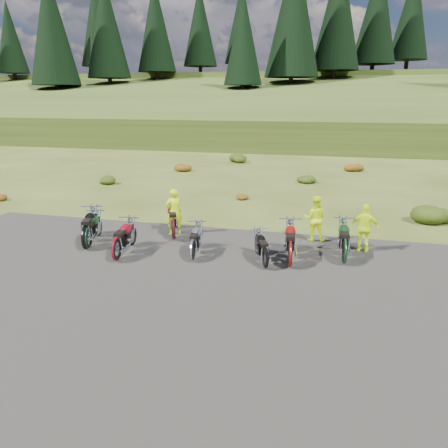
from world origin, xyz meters
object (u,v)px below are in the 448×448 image
(motorcycle_3, at_px, (193,261))
(person_middle, at_px, (174,213))
(motorcycle_0, at_px, (86,249))
(motorcycle_7, at_px, (344,264))

(motorcycle_3, relative_size, person_middle, 1.11)
(motorcycle_0, xyz_separation_m, person_middle, (2.37, 2.31, 0.88))
(motorcycle_3, bearing_deg, person_middle, 23.01)
(motorcycle_0, relative_size, motorcycle_7, 1.03)
(motorcycle_3, xyz_separation_m, motorcycle_7, (4.67, 0.94, 0.00))
(motorcycle_7, xyz_separation_m, person_middle, (-6.21, 1.53, 0.88))
(motorcycle_3, bearing_deg, motorcycle_0, 78.83)
(motorcycle_7, distance_m, person_middle, 6.46)
(motorcycle_0, height_order, motorcycle_3, motorcycle_0)
(motorcycle_7, relative_size, person_middle, 1.28)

